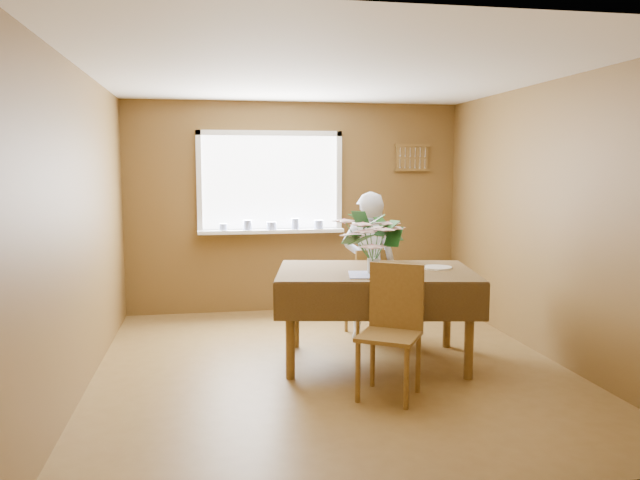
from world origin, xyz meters
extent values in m
plane|color=brown|center=(0.00, 0.00, 0.00)|extent=(4.50, 4.50, 0.00)
plane|color=white|center=(0.00, 0.00, 2.50)|extent=(4.50, 4.50, 0.00)
plane|color=brown|center=(0.00, 2.25, 1.25)|extent=(4.00, 0.00, 4.00)
plane|color=brown|center=(0.00, -2.25, 1.25)|extent=(4.00, 0.00, 4.00)
plane|color=brown|center=(-2.00, 0.00, 1.25)|extent=(0.00, 4.50, 4.50)
plane|color=brown|center=(2.00, 0.00, 1.25)|extent=(0.00, 4.50, 4.50)
cube|color=white|center=(-0.30, 2.23, 1.55)|extent=(1.60, 0.01, 1.10)
cube|color=white|center=(-0.30, 2.22, 2.13)|extent=(1.72, 0.06, 0.06)
cube|color=white|center=(-0.30, 2.22, 0.97)|extent=(1.72, 0.06, 0.06)
cube|color=white|center=(-1.13, 2.22, 1.55)|extent=(0.06, 0.06, 1.22)
cube|color=white|center=(0.53, 2.22, 1.55)|extent=(0.06, 0.06, 1.22)
cube|color=white|center=(-0.30, 2.15, 0.98)|extent=(1.72, 0.20, 0.04)
cylinder|color=white|center=(-0.86, 2.13, 1.04)|extent=(0.09, 0.09, 0.08)
cylinder|color=white|center=(-0.58, 2.13, 1.06)|extent=(0.11, 0.11, 0.12)
cylinder|color=white|center=(-0.30, 2.13, 1.05)|extent=(0.12, 0.12, 0.09)
cylinder|color=white|center=(-0.02, 2.13, 1.06)|extent=(0.10, 0.10, 0.13)
cylinder|color=white|center=(0.26, 2.13, 1.05)|extent=(0.11, 0.11, 0.10)
cube|color=brown|center=(1.45, 2.23, 1.85)|extent=(0.40, 0.03, 0.30)
cube|color=brown|center=(1.45, 2.21, 2.00)|extent=(0.44, 0.04, 0.03)
cube|color=brown|center=(1.45, 2.21, 1.70)|extent=(0.44, 0.04, 0.03)
cylinder|color=brown|center=(-0.39, -0.24, 0.39)|extent=(0.08, 0.08, 0.78)
cylinder|color=brown|center=(1.05, -0.51, 0.39)|extent=(0.08, 0.08, 0.78)
cylinder|color=brown|center=(-0.22, 0.66, 0.39)|extent=(0.08, 0.08, 0.78)
cylinder|color=brown|center=(1.22, 0.39, 0.39)|extent=(0.08, 0.08, 0.78)
cube|color=brown|center=(0.41, 0.07, 0.80)|extent=(1.81, 1.37, 0.04)
cube|color=#3C2A15|center=(0.41, 0.07, 0.82)|extent=(1.88, 1.45, 0.01)
cube|color=#3C2A15|center=(0.31, -0.50, 0.67)|extent=(1.68, 0.32, 0.31)
cube|color=#3C2A15|center=(0.52, 0.64, 0.67)|extent=(1.68, 0.32, 0.31)
cube|color=#3C2A15|center=(-0.42, 0.23, 0.67)|extent=(0.22, 1.14, 0.31)
cube|color=#3C2A15|center=(1.25, -0.08, 0.67)|extent=(0.22, 1.14, 0.31)
cube|color=#4F83E0|center=(0.36, -0.20, 0.83)|extent=(0.55, 0.44, 0.01)
cylinder|color=brown|center=(0.71, 1.16, 0.21)|extent=(0.04, 0.04, 0.42)
cylinder|color=brown|center=(0.38, 1.12, 0.21)|extent=(0.04, 0.04, 0.42)
cylinder|color=brown|center=(0.76, 0.83, 0.21)|extent=(0.04, 0.04, 0.42)
cylinder|color=brown|center=(0.43, 0.79, 0.21)|extent=(0.04, 0.04, 0.42)
cube|color=brown|center=(0.57, 0.98, 0.43)|extent=(0.44, 0.44, 0.03)
cube|color=brown|center=(0.59, 0.80, 0.68)|extent=(0.39, 0.08, 0.46)
cylinder|color=brown|center=(0.03, -0.85, 0.23)|extent=(0.04, 0.04, 0.46)
cylinder|color=brown|center=(0.34, -1.04, 0.23)|extent=(0.04, 0.04, 0.46)
cylinder|color=brown|center=(0.23, -0.54, 0.23)|extent=(0.04, 0.04, 0.46)
cylinder|color=brown|center=(0.54, -0.73, 0.23)|extent=(0.04, 0.04, 0.46)
cube|color=brown|center=(0.29, -0.79, 0.47)|extent=(0.59, 0.59, 0.03)
cube|color=brown|center=(0.39, -0.62, 0.74)|extent=(0.38, 0.25, 0.51)
imported|color=white|center=(0.56, 0.84, 0.75)|extent=(0.62, 0.48, 1.49)
cylinder|color=white|center=(0.34, -0.12, 0.90)|extent=(0.11, 0.11, 0.14)
cylinder|color=#33662D|center=(0.34, -0.12, 1.00)|extent=(0.06, 0.06, 0.10)
cylinder|color=white|center=(0.98, 0.06, 0.84)|extent=(0.30, 0.30, 0.01)
cube|color=silver|center=(0.53, -0.19, 0.84)|extent=(0.05, 0.20, 0.00)
camera|label=1|loc=(-1.02, -5.18, 1.73)|focal=35.00mm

